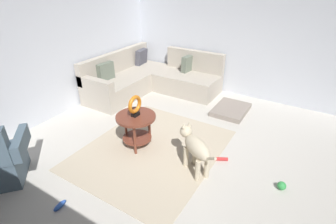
# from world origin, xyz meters

# --- Properties ---
(ground_plane) EXTENTS (6.00, 6.00, 0.10)m
(ground_plane) POSITION_xyz_m (0.00, 0.00, -0.05)
(ground_plane) COLOR beige
(wall_back) EXTENTS (6.00, 0.12, 2.70)m
(wall_back) POSITION_xyz_m (0.00, 2.94, 1.35)
(wall_back) COLOR silver
(wall_back) RESTS_ON ground_plane
(wall_right) EXTENTS (0.12, 6.00, 2.70)m
(wall_right) POSITION_xyz_m (2.94, 0.00, 1.35)
(wall_right) COLOR silver
(wall_right) RESTS_ON ground_plane
(area_rug) EXTENTS (2.30, 1.90, 0.01)m
(area_rug) POSITION_xyz_m (0.15, 0.70, 0.01)
(area_rug) COLOR #BCAD93
(area_rug) RESTS_ON ground_plane
(sectional_couch) EXTENTS (2.20, 2.25, 0.88)m
(sectional_couch) POSITION_xyz_m (1.99, 2.01, 0.29)
(sectional_couch) COLOR #B2A899
(sectional_couch) RESTS_ON ground_plane
(side_table) EXTENTS (0.60, 0.60, 0.54)m
(side_table) POSITION_xyz_m (0.12, 0.96, 0.42)
(side_table) COLOR brown
(side_table) RESTS_ON ground_plane
(torus_sculpture) EXTENTS (0.28, 0.08, 0.33)m
(torus_sculpture) POSITION_xyz_m (0.12, 0.96, 0.71)
(torus_sculpture) COLOR black
(torus_sculpture) RESTS_ON side_table
(dog_bed_mat) EXTENTS (0.80, 0.60, 0.09)m
(dog_bed_mat) POSITION_xyz_m (1.98, 0.08, 0.04)
(dog_bed_mat) COLOR gray
(dog_bed_mat) RESTS_ON ground_plane
(dog) EXTENTS (0.51, 0.74, 0.63)m
(dog) POSITION_xyz_m (0.07, -0.05, 0.38)
(dog) COLOR beige
(dog) RESTS_ON ground_plane
(dog_toy_ball) EXTENTS (0.11, 0.11, 0.11)m
(dog_toy_ball) POSITION_xyz_m (0.31, -1.16, 0.05)
(dog_toy_ball) COLOR green
(dog_toy_ball) RESTS_ON ground_plane
(dog_toy_rope) EXTENTS (0.13, 0.18, 0.05)m
(dog_toy_rope) POSITION_xyz_m (0.46, -0.31, 0.03)
(dog_toy_rope) COLOR red
(dog_toy_rope) RESTS_ON ground_plane
(dog_toy_bone) EXTENTS (0.19, 0.08, 0.06)m
(dog_toy_bone) POSITION_xyz_m (-1.33, 0.98, 0.03)
(dog_toy_bone) COLOR blue
(dog_toy_bone) RESTS_ON ground_plane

